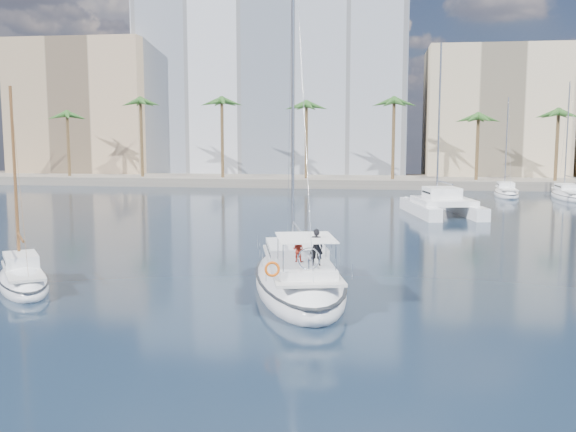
# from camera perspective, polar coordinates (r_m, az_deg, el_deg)

# --- Properties ---
(ground) EXTENTS (160.00, 160.00, 0.00)m
(ground) POSITION_cam_1_polar(r_m,az_deg,el_deg) (32.55, -0.94, -5.75)
(ground) COLOR black
(ground) RESTS_ON ground
(quay) EXTENTS (120.00, 14.00, 1.20)m
(quay) POSITION_cam_1_polar(r_m,az_deg,el_deg) (92.69, 4.94, 3.14)
(quay) COLOR gray
(quay) RESTS_ON ground
(building_modern) EXTENTS (42.00, 16.00, 28.00)m
(building_modern) POSITION_cam_1_polar(r_m,az_deg,el_deg) (105.89, -1.23, 10.94)
(building_modern) COLOR silver
(building_modern) RESTS_ON ground
(building_tan_left) EXTENTS (22.00, 14.00, 22.00)m
(building_tan_left) POSITION_cam_1_polar(r_m,az_deg,el_deg) (110.81, -17.27, 8.90)
(building_tan_left) COLOR tan
(building_tan_left) RESTS_ON ground
(building_beige) EXTENTS (20.00, 14.00, 20.00)m
(building_beige) POSITION_cam_1_polar(r_m,az_deg,el_deg) (102.77, 17.76, 8.47)
(building_beige) COLOR beige
(building_beige) RESTS_ON ground
(palm_left) EXTENTS (3.60, 3.60, 12.30)m
(palm_left) POSITION_cam_1_polar(r_m,az_deg,el_deg) (96.56, -15.97, 8.80)
(palm_left) COLOR brown
(palm_left) RESTS_ON ground
(palm_centre) EXTENTS (3.60, 3.60, 12.30)m
(palm_centre) POSITION_cam_1_polar(r_m,az_deg,el_deg) (88.50, 4.87, 9.21)
(palm_centre) COLOR brown
(palm_centre) RESTS_ON ground
(main_sloop) EXTENTS (6.87, 13.28, 18.83)m
(main_sloop) POSITION_cam_1_polar(r_m,az_deg,el_deg) (30.41, 0.93, -5.61)
(main_sloop) COLOR white
(main_sloop) RESTS_ON ground
(small_sloop) EXTENTS (5.95, 7.11, 10.25)m
(small_sloop) POSITION_cam_1_polar(r_m,az_deg,el_deg) (33.59, -22.50, -5.21)
(small_sloop) COLOR white
(small_sloop) RESTS_ON ground
(catamaran) EXTENTS (7.22, 11.36, 15.55)m
(catamaran) POSITION_cam_1_polar(r_m,az_deg,el_deg) (60.05, 13.53, 1.16)
(catamaran) COLOR white
(catamaran) RESTS_ON ground
(seagull) EXTENTS (1.24, 0.53, 0.23)m
(seagull) POSITION_cam_1_polar(r_m,az_deg,el_deg) (37.59, 0.82, -2.76)
(seagull) COLOR silver
(seagull) RESTS_ON ground
(moored_yacht_a) EXTENTS (3.37, 9.52, 11.90)m
(moored_yacht_a) POSITION_cam_1_polar(r_m,az_deg,el_deg) (80.09, 18.82, 1.68)
(moored_yacht_a) COLOR white
(moored_yacht_a) RESTS_ON ground
(moored_yacht_b) EXTENTS (3.32, 10.83, 13.72)m
(moored_yacht_b) POSITION_cam_1_polar(r_m,az_deg,el_deg) (79.64, 23.68, 1.42)
(moored_yacht_b) COLOR white
(moored_yacht_b) RESTS_ON ground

